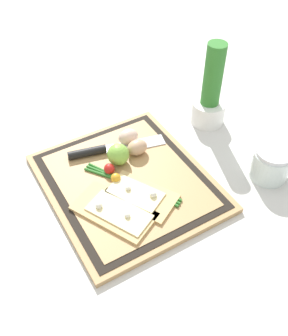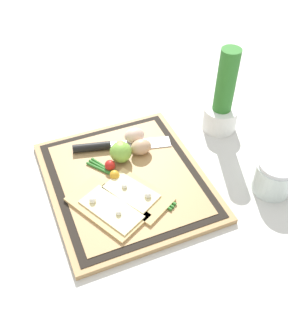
% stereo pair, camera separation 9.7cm
% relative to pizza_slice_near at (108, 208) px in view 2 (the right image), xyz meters
% --- Properties ---
extents(ground_plane, '(6.00, 6.00, 0.00)m').
position_rel_pizza_slice_near_xyz_m(ground_plane, '(-0.08, 0.07, -0.02)').
color(ground_plane, silver).
extents(cutting_board, '(0.43, 0.38, 0.02)m').
position_rel_pizza_slice_near_xyz_m(cutting_board, '(-0.08, 0.07, -0.01)').
color(cutting_board, tan).
rests_on(cutting_board, ground_plane).
extents(pizza_slice_near, '(0.21, 0.17, 0.02)m').
position_rel_pizza_slice_near_xyz_m(pizza_slice_near, '(0.00, 0.00, 0.00)').
color(pizza_slice_near, tan).
rests_on(pizza_slice_near, cutting_board).
extents(pizza_slice_far, '(0.19, 0.16, 0.02)m').
position_rel_pizza_slice_near_xyz_m(pizza_slice_far, '(-0.01, 0.07, 0.00)').
color(pizza_slice_far, tan).
rests_on(pizza_slice_far, cutting_board).
extents(knife, '(0.09, 0.26, 0.02)m').
position_rel_pizza_slice_near_xyz_m(knife, '(-0.20, 0.06, 0.00)').
color(knife, silver).
rests_on(knife, cutting_board).
extents(egg_brown, '(0.04, 0.06, 0.04)m').
position_rel_pizza_slice_near_xyz_m(egg_brown, '(-0.15, 0.14, 0.02)').
color(egg_brown, tan).
rests_on(egg_brown, cutting_board).
extents(egg_pink, '(0.04, 0.06, 0.04)m').
position_rel_pizza_slice_near_xyz_m(egg_pink, '(-0.20, 0.14, 0.02)').
color(egg_pink, beige).
rests_on(egg_pink, cutting_board).
extents(lime, '(0.06, 0.06, 0.06)m').
position_rel_pizza_slice_near_xyz_m(lime, '(-0.14, 0.08, 0.02)').
color(lime, '#7FB742').
rests_on(lime, cutting_board).
extents(cherry_tomato_red, '(0.03, 0.03, 0.03)m').
position_rel_pizza_slice_near_xyz_m(cherry_tomato_red, '(-0.12, 0.05, 0.01)').
color(cherry_tomato_red, red).
rests_on(cherry_tomato_red, cutting_board).
extents(cherry_tomato_yellow, '(0.02, 0.02, 0.02)m').
position_rel_pizza_slice_near_xyz_m(cherry_tomato_yellow, '(-0.09, 0.05, 0.01)').
color(cherry_tomato_yellow, gold).
rests_on(cherry_tomato_yellow, cutting_board).
extents(scallion_bunch, '(0.23, 0.16, 0.01)m').
position_rel_pizza_slice_near_xyz_m(scallion_bunch, '(-0.06, 0.07, -0.00)').
color(scallion_bunch, '#2D7528').
rests_on(scallion_bunch, cutting_board).
extents(herb_pot, '(0.09, 0.09, 0.25)m').
position_rel_pizza_slice_near_xyz_m(herb_pot, '(-0.18, 0.39, 0.06)').
color(herb_pot, white).
rests_on(herb_pot, ground_plane).
extents(sauce_jar, '(0.09, 0.09, 0.09)m').
position_rel_pizza_slice_near_xyz_m(sauce_jar, '(0.08, 0.40, 0.01)').
color(sauce_jar, silver).
rests_on(sauce_jar, ground_plane).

